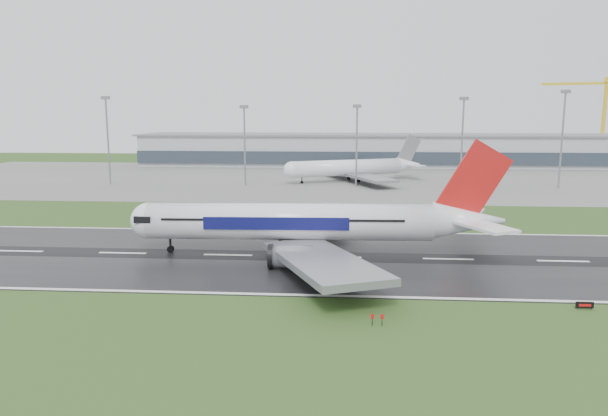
{
  "coord_description": "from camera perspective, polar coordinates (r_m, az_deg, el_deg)",
  "views": [
    {
      "loc": [
        -18.87,
        -97.45,
        25.75
      ],
      "look_at": [
        -26.81,
        12.0,
        7.0
      ],
      "focal_mm": 32.59,
      "sensor_mm": 36.0,
      "label": 1
    }
  ],
  "objects": [
    {
      "name": "floodmast_0",
      "position": [
        215.78,
        -19.59,
        6.41
      ],
      "size": [
        0.64,
        0.64,
        30.92
      ],
      "primitive_type": "cylinder",
      "color": "gray",
      "rests_on": "ground"
    },
    {
      "name": "apron",
      "position": [
        224.72,
        8.95,
        3.01
      ],
      "size": [
        400.0,
        130.0,
        0.08
      ],
      "primitive_type": "cube",
      "color": "slate",
      "rests_on": "ground"
    },
    {
      "name": "terminal",
      "position": [
        283.67,
        8.0,
        5.91
      ],
      "size": [
        240.0,
        36.0,
        15.0
      ],
      "primitive_type": "cube",
      "color": "#999CA4",
      "rests_on": "ground"
    },
    {
      "name": "floodmast_2",
      "position": [
        197.85,
        5.46,
        6.23
      ],
      "size": [
        0.64,
        0.64,
        27.87
      ],
      "primitive_type": "cylinder",
      "color": "gray",
      "rests_on": "ground"
    },
    {
      "name": "runway_sign",
      "position": [
        83.57,
        27.01,
        -8.97
      ],
      "size": [
        2.3,
        0.73,
        1.04
      ],
      "primitive_type": null,
      "rotation": [
        0.0,
        0.0,
        0.21
      ],
      "color": "black",
      "rests_on": "ground"
    },
    {
      "name": "parked_airliner",
      "position": [
        213.2,
        5.03,
        5.06
      ],
      "size": [
        75.93,
        73.93,
        17.18
      ],
      "primitive_type": null,
      "rotation": [
        0.0,
        0.0,
        0.43
      ],
      "color": "white",
      "rests_on": "apron"
    },
    {
      "name": "runway",
      "position": [
        102.53,
        14.68,
        -5.14
      ],
      "size": [
        400.0,
        45.0,
        0.1
      ],
      "primitive_type": "cube",
      "color": "black",
      "rests_on": "ground"
    },
    {
      "name": "floodmast_1",
      "position": [
        201.02,
        -6.15,
        6.24
      ],
      "size": [
        0.64,
        0.64,
        27.68
      ],
      "primitive_type": "cylinder",
      "color": "gray",
      "rests_on": "ground"
    },
    {
      "name": "floodmast_3",
      "position": [
        201.97,
        16.0,
        6.33
      ],
      "size": [
        0.64,
        0.64,
        30.42
      ],
      "primitive_type": "cylinder",
      "color": "gray",
      "rests_on": "ground"
    },
    {
      "name": "ground",
      "position": [
        102.54,
        14.68,
        -5.17
      ],
      "size": [
        520.0,
        520.0,
        0.0
      ],
      "primitive_type": "plane",
      "color": "#28471A",
      "rests_on": "ground"
    },
    {
      "name": "floodmast_4",
      "position": [
        211.45,
        25.1,
        6.24
      ],
      "size": [
        0.64,
        0.64,
        32.7
      ],
      "primitive_type": "cylinder",
      "color": "gray",
      "rests_on": "ground"
    },
    {
      "name": "tower_crane",
      "position": [
        325.89,
        28.55,
        7.9
      ],
      "size": [
        43.66,
        15.1,
        44.25
      ],
      "primitive_type": null,
      "rotation": [
        0.0,
        0.0,
        -0.29
      ],
      "color": "gold",
      "rests_on": "ground"
    },
    {
      "name": "main_airliner",
      "position": [
        101.0,
        1.25,
        0.88
      ],
      "size": [
        71.14,
        67.98,
        20.33
      ],
      "primitive_type": null,
      "rotation": [
        0.0,
        0.0,
        0.04
      ],
      "color": "white",
      "rests_on": "runway"
    }
  ]
}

